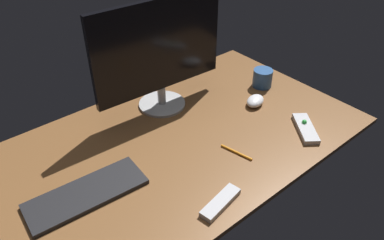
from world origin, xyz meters
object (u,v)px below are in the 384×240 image
(keyboard, at_px, (86,194))
(coffee_mug, at_px, (263,78))
(computer_mouse, at_px, (255,101))
(monitor, at_px, (159,52))
(tv_remote, at_px, (220,202))
(media_remote, at_px, (306,128))
(pen, at_px, (236,152))

(keyboard, distance_m, coffee_mug, 0.95)
(keyboard, bearing_deg, computer_mouse, 4.80)
(coffee_mug, bearing_deg, computer_mouse, -148.50)
(monitor, xyz_separation_m, computer_mouse, (0.31, -0.26, -0.23))
(tv_remote, bearing_deg, media_remote, -3.64)
(monitor, relative_size, pen, 4.40)
(tv_remote, relative_size, coffee_mug, 1.80)
(keyboard, height_order, tv_remote, tv_remote)
(keyboard, bearing_deg, media_remote, -12.33)
(computer_mouse, bearing_deg, monitor, 121.22)
(monitor, relative_size, media_remote, 3.18)
(media_remote, bearing_deg, coffee_mug, 16.86)
(computer_mouse, height_order, media_remote, computer_mouse)
(computer_mouse, distance_m, pen, 0.34)
(media_remote, relative_size, coffee_mug, 2.04)
(monitor, relative_size, keyboard, 1.51)
(computer_mouse, height_order, tv_remote, computer_mouse)
(keyboard, bearing_deg, monitor, 32.34)
(coffee_mug, bearing_deg, pen, -148.89)
(coffee_mug, xyz_separation_m, pen, (-0.43, -0.26, -0.04))
(media_remote, bearing_deg, keyboard, 110.88)
(coffee_mug, distance_m, pen, 0.51)
(keyboard, relative_size, computer_mouse, 3.85)
(media_remote, height_order, tv_remote, media_remote)
(media_remote, distance_m, coffee_mug, 0.36)
(pen, bearing_deg, media_remote, 63.28)
(keyboard, distance_m, computer_mouse, 0.81)
(monitor, height_order, keyboard, monitor)
(computer_mouse, relative_size, pen, 0.76)
(tv_remote, bearing_deg, computer_mouse, 21.51)
(keyboard, distance_m, tv_remote, 0.43)
(keyboard, height_order, coffee_mug, coffee_mug)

